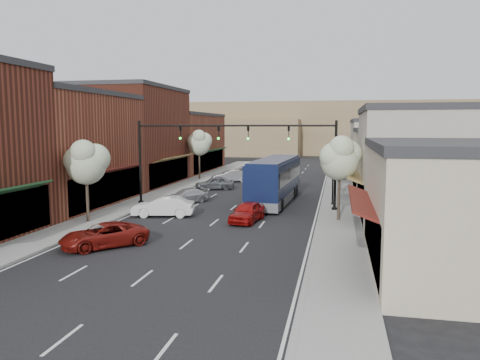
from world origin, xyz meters
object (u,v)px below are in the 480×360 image
Objects in this scene: tree_left_near at (86,161)px; parked_car_a at (104,235)px; tree_right_near at (340,157)px; signal_mast_left at (167,150)px; parked_car_d at (215,183)px; parked_car_e at (230,176)px; coach_bus at (275,180)px; parked_car_c at (186,196)px; parked_car_b at (163,207)px; tree_right_far at (340,152)px; lamp_post_near at (333,170)px; lamp_post_far at (335,156)px; red_hatchback at (247,212)px; signal_mast_right at (304,151)px; tree_left_far at (199,142)px.

tree_left_near reaches higher than parked_car_a.
signal_mast_left is at bearing 163.81° from tree_right_near.
parked_car_d is 0.93× the size of parked_car_e.
coach_bus is 7.83m from parked_car_c.
tree_right_near is at bearing 82.14° from parked_car_b.
parked_car_b is at bearing -73.07° from signal_mast_left.
tree_right_far is 0.43× the size of coach_bus.
parked_car_d is at bearing 147.98° from lamp_post_near.
parked_car_d is at bearing 82.39° from signal_mast_left.
lamp_post_far reaches higher than red_hatchback.
parked_car_b is (0.00, 8.83, 0.08)m from parked_car_a.
signal_mast_left is 1.85× the size of lamp_post_far.
tree_right_far reaches higher than parked_car_b.
red_hatchback is at bearing -123.27° from signal_mast_right.
red_hatchback is 6.39m from parked_car_b.
signal_mast_right is 2.04× the size of parked_car_d.
signal_mast_left is at bearing -173.72° from parked_car_b.
parked_car_d is at bearing 135.18° from parked_car_c.
tree_right_far is 16.88m from parked_car_c.
coach_bus reaches higher than parked_car_e.
parked_car_a is (-7.13, -16.85, -1.32)m from coach_bus.
parked_car_e is at bearing 120.96° from tree_right_near.
lamp_post_near is at bearing 94.77° from tree_right_near.
tree_left_near is 19.25m from lamp_post_near.
tree_left_far is at bearing 98.35° from signal_mast_left.
parked_car_e is (-12.55, 20.91, -3.74)m from tree_right_near.
tree_left_far is at bearing -172.70° from lamp_post_far.
signal_mast_left is 1.38× the size of tree_right_near.
tree_right_near reaches higher than lamp_post_far.
tree_right_near is 0.97× the size of tree_left_far.
tree_right_far is 9.51m from lamp_post_near.
tree_right_near is 16.01m from tree_right_far.
tree_right_far is 1.22× the size of lamp_post_far.
tree_left_near is (-13.87, -8.05, -0.40)m from signal_mast_right.
lamp_post_near reaches higher than parked_car_b.
lamp_post_far is 27.53m from parked_car_b.
coach_bus is at bearing 92.75° from red_hatchback.
coach_bus is (-5.42, -8.60, -2.02)m from tree_right_far.
signal_mast_right reaches higher than red_hatchback.
parked_car_a is at bearing -119.86° from red_hatchback.
signal_mast_right is at bearing 97.02° from parked_car_a.
parked_car_b is 6.33m from parked_car_c.
tree_left_far is 1.30× the size of parked_car_a.
parked_car_e is (-6.36, 22.14, 0.02)m from red_hatchback.
tree_right_near reaches higher than parked_car_c.
tree_right_far is at bearing 40.54° from signal_mast_left.
tree_left_far is at bearing -129.99° from parked_car_e.
coach_bus reaches higher than parked_car_c.
parked_car_b reaches higher than parked_car_d.
parked_car_b is 1.11× the size of parked_car_d.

